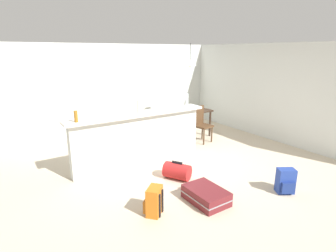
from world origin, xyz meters
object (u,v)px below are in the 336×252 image
Objects in this scene: dining_table at (189,113)px; backpack_orange at (154,201)px; bottle_amber at (76,116)px; pendant_lamp at (190,63)px; bottle_white at (139,107)px; dining_chair_near_partition at (201,122)px; backpack_blue at (286,181)px; suitcase_flat_maroon at (206,195)px; bottle_clear at (187,100)px; duffel_bag_red at (177,171)px.

dining_table is 3.90m from backpack_orange.
bottle_amber reaches higher than backpack_orange.
pendant_lamp reaches higher than backpack_orange.
bottle_white is at bearing -152.80° from pendant_lamp.
backpack_orange is at bearing -140.72° from dining_chair_near_partition.
dining_chair_near_partition is 1.51× the size of pendant_lamp.
bottle_amber is 1.24m from bottle_white.
backpack_blue is 1.00× the size of backpack_orange.
bottle_amber is 0.25× the size of suitcase_flat_maroon.
suitcase_flat_maroon is (-1.86, -2.92, -0.54)m from dining_table.
dining_chair_near_partition is at bearing 26.80° from bottle_clear.
pendant_lamp is at bearing 48.37° from duffel_bag_red.
duffel_bag_red is at bearing -133.14° from bottle_clear.
bottle_clear is 0.48× the size of duffel_bag_red.
bottle_amber is 0.18× the size of dining_table.
dining_chair_near_partition is (0.76, 0.38, -0.72)m from bottle_clear.
bottle_white is 0.42× the size of pendant_lamp.
bottle_clear is at bearing -129.89° from pendant_lamp.
dining_table reaches higher than duffel_bag_red.
bottle_white is 0.96× the size of bottle_clear.
pendant_lamp reaches higher than dining_table.
bottle_amber reaches higher than dining_chair_near_partition.
duffel_bag_red is (0.93, 0.75, -0.05)m from backpack_orange.
bottle_amber is 3.51m from dining_table.
bottle_white is 1.48m from duffel_bag_red.
backpack_blue is at bearing -84.89° from bottle_clear.
backpack_blue is at bearing -21.25° from suitcase_flat_maroon.
backpack_blue and backpack_orange have the same top height.
bottle_white is 2.19m from suitcase_flat_maroon.
backpack_orange is (-0.66, -1.72, -1.03)m from bottle_white.
bottle_white reaches higher than dining_table.
bottle_clear is at bearing 95.11° from backpack_blue.
dining_chair_near_partition is 2.21× the size of backpack_blue.
bottle_amber is 0.78× the size of bottle_white.
dining_table is at bearing 18.35° from bottle_amber.
bottle_white is at bearing 2.18° from bottle_amber.
bottle_clear reaches higher than suitcase_flat_maroon.
duffel_bag_red is (-1.78, -2.01, -0.50)m from dining_table.
bottle_amber is 0.22× the size of dining_chair_near_partition.
bottle_white is at bearing -175.59° from bottle_clear.
bottle_amber is 2.03m from backpack_orange.
dining_chair_near_partition is at bearing 9.19° from bottle_amber.
dining_table is 1.33× the size of suitcase_flat_maroon.
dining_chair_near_partition reaches higher than suitcase_flat_maroon.
pendant_lamp is 1.47× the size of backpack_orange.
dining_table is 2.62× the size of backpack_orange.
dining_chair_near_partition is at bearing 39.51° from duffel_bag_red.
dining_table is 3.50m from suitcase_flat_maroon.
suitcase_flat_maroon is (-1.89, -2.94, -1.89)m from pendant_lamp.
pendant_lamp is 1.09× the size of duffel_bag_red.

